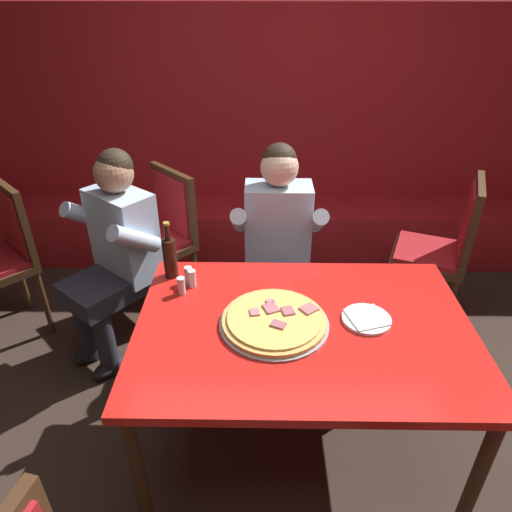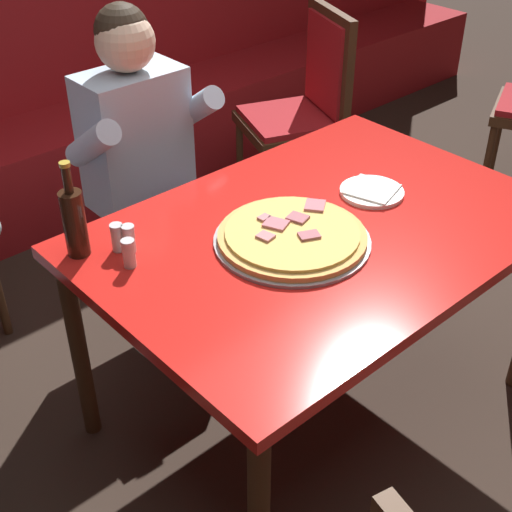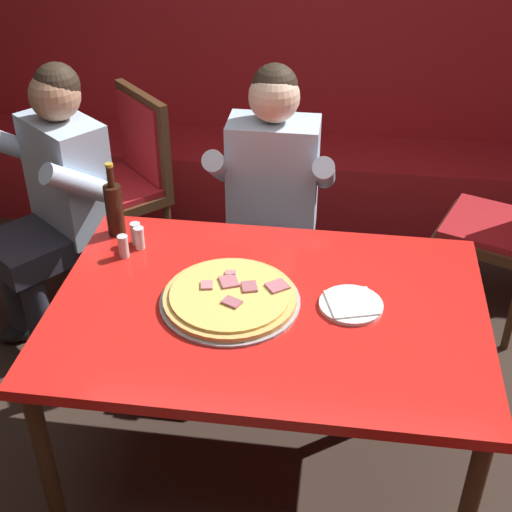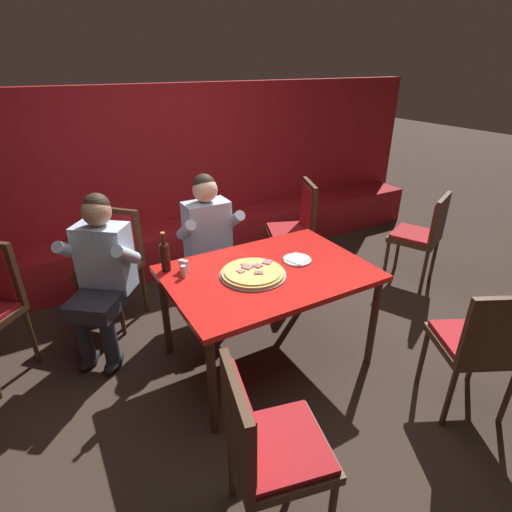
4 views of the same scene
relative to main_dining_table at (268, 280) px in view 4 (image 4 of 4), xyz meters
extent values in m
plane|color=#33261E|center=(0.00, 0.00, -0.69)|extent=(24.00, 24.00, 0.00)
cube|color=#A3191E|center=(0.00, 2.18, 0.26)|extent=(6.80, 0.16, 1.90)
cube|color=#A3191E|center=(0.00, 1.86, -0.46)|extent=(6.46, 0.48, 0.46)
cylinder|color=#422816|center=(-0.65, -0.43, -0.33)|extent=(0.06, 0.06, 0.73)
cylinder|color=#422816|center=(0.65, -0.43, -0.33)|extent=(0.06, 0.06, 0.73)
cylinder|color=#422816|center=(-0.65, 0.43, -0.33)|extent=(0.06, 0.06, 0.73)
cylinder|color=#422816|center=(0.65, 0.43, -0.33)|extent=(0.06, 0.06, 0.73)
cube|color=red|center=(0.00, 0.00, 0.05)|extent=(1.42, 0.99, 0.04)
cylinder|color=#9E9EA3|center=(-0.13, 0.00, 0.08)|extent=(0.46, 0.46, 0.01)
cylinder|color=#DBA856|center=(-0.13, 0.00, 0.09)|extent=(0.44, 0.44, 0.02)
cylinder|color=#E5BC5B|center=(-0.13, 0.00, 0.11)|extent=(0.40, 0.40, 0.01)
cube|color=#A85B66|center=(-0.11, -0.05, 0.12)|extent=(0.07, 0.06, 0.01)
cube|color=#C6757A|center=(-0.21, 0.03, 0.12)|extent=(0.05, 0.05, 0.01)
cube|color=#A85B66|center=(-0.07, 0.04, 0.12)|extent=(0.06, 0.07, 0.01)
cube|color=#B76670|center=(-0.14, 0.06, 0.12)|extent=(0.08, 0.09, 0.01)
cube|color=#B76670|center=(0.02, 0.05, 0.12)|extent=(0.09, 0.09, 0.01)
cube|color=#C6757A|center=(-0.14, 0.11, 0.12)|extent=(0.04, 0.03, 0.01)
cylinder|color=white|center=(0.27, 0.03, 0.08)|extent=(0.21, 0.21, 0.01)
cube|color=white|center=(0.27, 0.03, 0.09)|extent=(0.19, 0.19, 0.01)
cylinder|color=black|center=(-0.62, 0.37, 0.17)|extent=(0.07, 0.07, 0.20)
cylinder|color=black|center=(-0.62, 0.37, 0.31)|extent=(0.03, 0.03, 0.08)
cylinder|color=#B29933|center=(-0.62, 0.37, 0.36)|extent=(0.03, 0.03, 0.01)
cylinder|color=silver|center=(-0.53, 0.31, 0.11)|extent=(0.04, 0.04, 0.07)
cylinder|color=#28231E|center=(-0.53, 0.31, 0.10)|extent=(0.03, 0.03, 0.04)
cylinder|color=silver|center=(-0.53, 0.31, 0.15)|extent=(0.04, 0.04, 0.01)
cylinder|color=silver|center=(-0.51, 0.28, 0.11)|extent=(0.04, 0.04, 0.07)
cylinder|color=silver|center=(-0.51, 0.28, 0.10)|extent=(0.03, 0.03, 0.04)
cylinder|color=silver|center=(-0.51, 0.28, 0.15)|extent=(0.04, 0.04, 0.01)
cylinder|color=silver|center=(-0.55, 0.22, 0.11)|extent=(0.04, 0.04, 0.07)
cylinder|color=#516B33|center=(-0.55, 0.22, 0.10)|extent=(0.03, 0.03, 0.04)
cylinder|color=silver|center=(-0.55, 0.22, 0.15)|extent=(0.04, 0.04, 0.01)
ellipsoid|color=black|center=(-0.19, 0.57, -0.65)|extent=(0.11, 0.24, 0.09)
ellipsoid|color=black|center=(0.01, 0.57, -0.65)|extent=(0.11, 0.24, 0.09)
cylinder|color=#282833|center=(-0.19, 0.57, -0.46)|extent=(0.11, 0.11, 0.43)
cylinder|color=#282833|center=(0.01, 0.57, -0.46)|extent=(0.11, 0.11, 0.43)
cube|color=#282833|center=(-0.09, 0.67, -0.18)|extent=(0.34, 0.40, 0.12)
cube|color=silver|center=(-0.09, 0.87, 0.09)|extent=(0.38, 0.22, 0.52)
cylinder|color=silver|center=(-0.31, 0.79, 0.17)|extent=(0.09, 0.30, 0.25)
cylinder|color=silver|center=(0.13, 0.79, 0.17)|extent=(0.09, 0.30, 0.25)
sphere|color=beige|center=(-0.09, 0.87, 0.45)|extent=(0.21, 0.21, 0.21)
sphere|color=#2D2319|center=(-0.09, 0.89, 0.49)|extent=(0.19, 0.19, 0.19)
cylinder|color=#422816|center=(-1.57, 0.83, -0.46)|extent=(0.04, 0.04, 0.48)
cylinder|color=#422816|center=(1.15, -0.95, -0.47)|extent=(0.04, 0.04, 0.46)
cylinder|color=#422816|center=(0.81, -0.78, -0.47)|extent=(0.04, 0.04, 0.46)
cylinder|color=#422816|center=(0.98, -1.29, -0.47)|extent=(0.04, 0.04, 0.46)
cylinder|color=#422816|center=(0.64, -1.12, -0.47)|extent=(0.04, 0.04, 0.46)
cube|color=#422816|center=(0.89, -1.04, -0.21)|extent=(0.59, 0.59, 0.05)
cube|color=#A3191E|center=(0.89, -1.04, -0.17)|extent=(0.54, 0.54, 0.03)
cube|color=#422816|center=(0.80, -1.22, 0.04)|extent=(0.41, 0.23, 0.45)
cube|color=#A3191E|center=(0.81, -1.19, 0.04)|extent=(0.33, 0.18, 0.38)
cylinder|color=#422816|center=(2.02, 0.56, -0.46)|extent=(0.04, 0.04, 0.47)
cylinder|color=#422816|center=(1.67, 0.40, -0.46)|extent=(0.04, 0.04, 0.47)
cylinder|color=#422816|center=(2.18, 0.21, -0.46)|extent=(0.04, 0.04, 0.47)
cylinder|color=#422816|center=(1.83, 0.05, -0.46)|extent=(0.04, 0.04, 0.47)
cube|color=#422816|center=(1.92, 0.30, -0.20)|extent=(0.58, 0.58, 0.05)
cube|color=#A3191E|center=(1.92, 0.30, -0.16)|extent=(0.54, 0.54, 0.03)
cube|color=#422816|center=(2.01, 0.12, 0.04)|extent=(0.42, 0.22, 0.44)
cube|color=#A3191E|center=(2.00, 0.15, 0.04)|extent=(0.34, 0.17, 0.37)
cylinder|color=#422816|center=(0.80, 1.31, -0.47)|extent=(0.04, 0.04, 0.45)
cylinder|color=#422816|center=(0.66, 0.96, -0.47)|extent=(0.04, 0.04, 0.45)
cylinder|color=#422816|center=(1.15, 1.17, -0.47)|extent=(0.04, 0.04, 0.45)
cylinder|color=#422816|center=(1.01, 0.82, -0.47)|extent=(0.04, 0.04, 0.45)
cube|color=#422816|center=(0.90, 1.07, -0.22)|extent=(0.57, 0.57, 0.05)
cube|color=#A3191E|center=(0.90, 1.07, -0.18)|extent=(0.52, 0.52, 0.03)
cube|color=#422816|center=(1.09, 0.99, 0.06)|extent=(0.20, 0.42, 0.52)
cube|color=#A3191E|center=(1.07, 1.00, 0.06)|extent=(0.15, 0.34, 0.44)
cylinder|color=#422816|center=(-0.37, -0.95, -0.46)|extent=(0.04, 0.04, 0.48)
cylinder|color=#422816|center=(-0.74, -0.86, -0.46)|extent=(0.04, 0.04, 0.48)
cube|color=#422816|center=(-0.60, -1.09, -0.19)|extent=(0.53, 0.53, 0.05)
cube|color=#A3191E|center=(-0.60, -1.09, -0.15)|extent=(0.49, 0.49, 0.03)
cube|color=#422816|center=(-0.79, -1.04, 0.05)|extent=(0.14, 0.44, 0.44)
cube|color=#A3191E|center=(-0.77, -1.05, 0.05)|extent=(0.11, 0.36, 0.37)
cylinder|color=#422816|center=(-1.18, 1.12, -0.46)|extent=(0.04, 0.04, 0.48)
cylinder|color=#422816|center=(-0.91, 0.85, -0.46)|extent=(0.04, 0.04, 0.48)
cylinder|color=#422816|center=(-0.90, 1.39, -0.46)|extent=(0.04, 0.04, 0.48)
cylinder|color=#422816|center=(-0.64, 1.12, -0.46)|extent=(0.04, 0.04, 0.48)
cube|color=#422816|center=(-0.91, 1.12, -0.19)|extent=(0.62, 0.62, 0.05)
cube|color=#A3191E|center=(-0.91, 1.12, -0.15)|extent=(0.57, 0.57, 0.03)
cube|color=#422816|center=(-0.77, 1.26, 0.06)|extent=(0.34, 0.34, 0.46)
cube|color=#A3191E|center=(-0.78, 1.24, 0.06)|extent=(0.27, 0.27, 0.39)
ellipsoid|color=black|center=(-1.23, 0.60, -0.65)|extent=(0.24, 0.26, 0.09)
ellipsoid|color=black|center=(-1.07, 0.47, -0.65)|extent=(0.24, 0.26, 0.09)
cylinder|color=#282833|center=(-1.23, 0.60, -0.46)|extent=(0.11, 0.11, 0.43)
cylinder|color=#282833|center=(-1.07, 0.47, -0.46)|extent=(0.11, 0.11, 0.43)
cube|color=#282833|center=(-1.09, 0.61, -0.18)|extent=(0.52, 0.52, 0.12)
cube|color=silver|center=(-0.97, 0.77, 0.09)|extent=(0.43, 0.41, 0.52)
cylinder|color=silver|center=(-1.19, 0.84, 0.17)|extent=(0.26, 0.29, 0.25)
cylinder|color=silver|center=(-0.84, 0.57, 0.17)|extent=(0.26, 0.29, 0.25)
sphere|color=tan|center=(-0.97, 0.77, 0.45)|extent=(0.21, 0.21, 0.21)
sphere|color=#2D2319|center=(-0.96, 0.78, 0.49)|extent=(0.19, 0.19, 0.19)
camera|label=1|loc=(-0.18, -1.50, 1.31)|focal=32.00mm
camera|label=2|loc=(-1.38, -1.23, 1.23)|focal=50.00mm
camera|label=3|loc=(0.21, -1.84, 1.50)|focal=50.00mm
camera|label=4|loc=(-1.31, -2.11, 1.42)|focal=28.00mm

